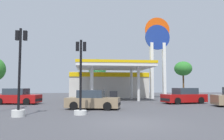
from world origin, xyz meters
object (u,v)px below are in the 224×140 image
Objects in this scene: tree_1 at (98,69)px; tree_2 at (183,69)px; station_pole_sign at (158,47)px; car_0 at (184,96)px; traffic_signal_0 at (19,87)px; car_2 at (17,97)px; car_1 at (93,100)px; traffic_signal_1 at (81,88)px.

tree_1 reaches higher than tree_2.
tree_1 is at bearing 135.56° from station_pole_sign.
tree_1 is at bearing 115.01° from car_0.
station_pole_sign is at bearing -44.44° from tree_1.
car_0 is 15.76m from traffic_signal_0.
traffic_signal_0 reaches higher than car_2.
traffic_signal_0 is at bearing -73.26° from car_2.
station_pole_sign is at bearing 88.12° from car_0.
traffic_signal_0 is 0.84× the size of tree_2.
car_1 is 21.44m from tree_1.
tree_2 reaches higher than car_2.
station_pole_sign is at bearing 57.44° from traffic_signal_1.
traffic_signal_1 is 0.72× the size of tree_1.
station_pole_sign is 20.06m from traffic_signal_1.
car_1 is 0.67× the size of tree_1.
station_pole_sign is 2.67× the size of car_1.
car_0 is at bearing 30.35° from traffic_signal_0.
station_pole_sign reaches higher than car_2.
station_pole_sign is 2.52× the size of car_0.
tree_2 is at bearing 53.56° from traffic_signal_1.
car_1 is 3.43m from traffic_signal_1.
tree_2 is (7.46, 16.28, 4.09)m from car_0.
car_0 is at bearing 25.05° from car_1.
traffic_signal_0 is (2.72, -9.05, 0.99)m from car_2.
traffic_signal_0 reaches higher than car_0.
car_2 is 0.73× the size of tree_2.
tree_1 reaches higher than car_2.
tree_2 reaches higher than traffic_signal_1.
car_1 is 26.84m from tree_2.
traffic_signal_1 is (-0.85, -3.17, 0.98)m from car_1.
tree_2 is at bearing 32.56° from car_2.
tree_1 is (-8.07, 7.91, -2.45)m from station_pole_sign.
station_pole_sign reaches higher than tree_1.
car_1 is at bearing -154.95° from car_0.
tree_1 reaches higher than car_1.
tree_1 reaches higher than traffic_signal_1.
car_0 is at bearing -91.88° from station_pole_sign.
car_1 is at bearing 75.03° from traffic_signal_1.
tree_2 is at bearing 50.96° from car_1.
station_pole_sign reaches higher than car_1.
car_1 is at bearing -126.08° from station_pole_sign.
car_1 is 5.74m from traffic_signal_0.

